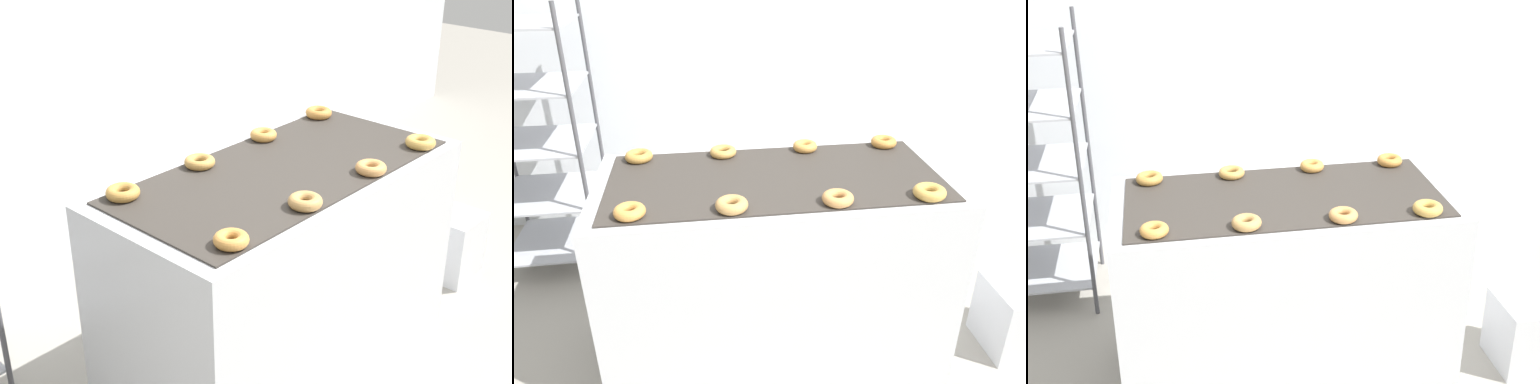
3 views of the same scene
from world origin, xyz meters
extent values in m
cube|color=silver|center=(0.00, 2.12, 1.40)|extent=(8.00, 0.05, 2.80)
cube|color=silver|center=(0.00, 0.63, 0.48)|extent=(1.55, 0.76, 0.95)
cube|color=#38332D|center=(0.00, 0.63, 0.96)|extent=(1.43, 0.67, 0.01)
cube|color=#262628|center=(0.43, 0.29, 0.67)|extent=(0.12, 0.07, 0.10)
cube|color=silver|center=(1.20, 0.46, 0.18)|extent=(0.29, 0.32, 0.36)
torus|color=#CC8C41|center=(-0.59, 0.35, 0.98)|extent=(0.12, 0.12, 0.04)
torus|color=tan|center=(-0.21, 0.35, 0.98)|extent=(0.13, 0.13, 0.04)
torus|color=tan|center=(0.20, 0.35, 0.98)|extent=(0.12, 0.12, 0.04)
torus|color=gold|center=(0.58, 0.35, 0.98)|extent=(0.13, 0.13, 0.04)
torus|color=#BB873D|center=(-0.60, 0.89, 0.98)|extent=(0.13, 0.13, 0.04)
torus|color=#C18F46|center=(-0.21, 0.90, 0.98)|extent=(0.13, 0.13, 0.04)
torus|color=#CD9044|center=(0.19, 0.91, 0.98)|extent=(0.12, 0.12, 0.04)
torus|color=#C6853B|center=(0.59, 0.91, 0.98)|extent=(0.13, 0.13, 0.04)
camera|label=1|loc=(-2.01, -1.05, 2.10)|focal=50.00mm
camera|label=2|loc=(-0.30, -1.31, 1.87)|focal=35.00mm
camera|label=3|loc=(-0.53, -2.26, 2.32)|focal=50.00mm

